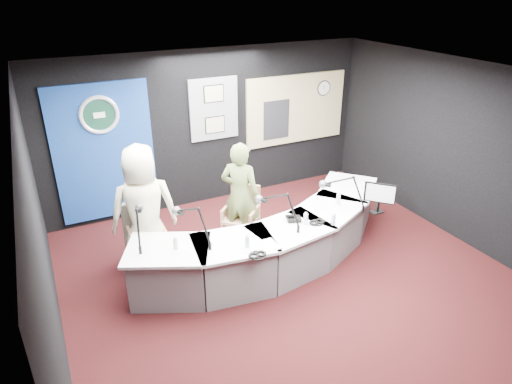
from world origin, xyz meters
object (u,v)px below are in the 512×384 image
person_man (144,210)px  person_woman (240,196)px  broadcast_desk (273,241)px  armchair_left (147,237)px  armchair_right (241,218)px

person_man → person_woman: bearing=-174.5°
broadcast_desk → person_woman: bearing=104.8°
broadcast_desk → person_woman: 0.87m
broadcast_desk → person_man: bearing=156.8°
armchair_left → person_woman: bearing=1.7°
broadcast_desk → person_man: size_ratio=2.38×
armchair_left → person_woman: 1.51m
armchair_right → person_woman: 0.39m
broadcast_desk → armchair_right: armchair_right is taller
broadcast_desk → person_man: person_man is taller
broadcast_desk → armchair_right: (-0.19, 0.71, 0.08)m
armchair_right → person_woman: (0.00, 0.00, 0.39)m
armchair_left → broadcast_desk: bearing=-21.5°
armchair_right → person_man: person_man is taller
broadcast_desk → armchair_right: size_ratio=4.93×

